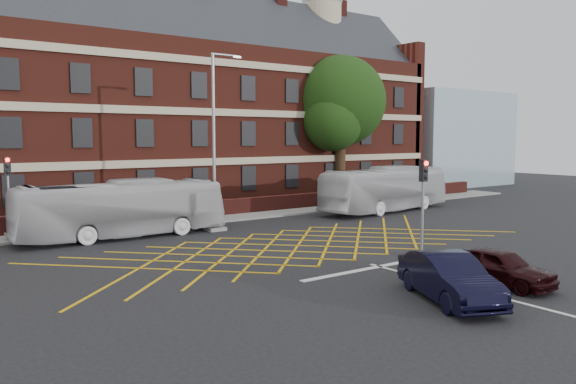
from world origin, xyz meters
TOP-DOWN VIEW (x-y plane):
  - ground at (0.00, 0.00)m, footprint 120.00×120.00m
  - victorian_building at (0.25, 22.00)m, footprint 51.00×12.17m
  - boundary_wall at (0.00, 13.00)m, footprint 56.00×0.50m
  - far_pavement at (0.00, 12.00)m, footprint 60.00×3.00m
  - glass_block at (34.00, 21.00)m, footprint 14.00×10.00m
  - box_junction_hatching at (0.00, 2.00)m, footprint 8.22×8.22m
  - stop_line at (0.00, -3.50)m, footprint 8.00×0.30m
  - centre_line at (0.00, -10.00)m, footprint 0.15×14.00m
  - bus_left at (-6.08, 9.23)m, footprint 10.90×2.82m
  - bus_right at (12.62, 8.35)m, footprint 11.58×3.95m
  - car_navy at (-1.66, -8.20)m, footprint 3.37×4.87m
  - car_maroon at (1.42, -8.03)m, footprint 1.58×3.90m
  - deciduous_tree at (14.75, 15.67)m, footprint 7.65×7.44m
  - traffic_light_near at (2.83, -3.27)m, footprint 0.70×0.70m
  - traffic_light_far at (-11.02, 11.46)m, footprint 0.70×0.70m
  - street_lamp at (-1.02, 8.31)m, footprint 2.25×1.00m
  - utility_cabinet at (0.68, -5.47)m, footprint 0.47×0.36m

SIDE VIEW (x-z plane):
  - ground at x=0.00m, z-range 0.00..0.00m
  - box_junction_hatching at x=0.00m, z-range 0.00..0.02m
  - stop_line at x=0.00m, z-range 0.00..0.02m
  - centre_line at x=0.00m, z-range 0.00..0.02m
  - far_pavement at x=0.00m, z-range 0.00..0.12m
  - utility_cabinet at x=0.68m, z-range 0.00..0.82m
  - boundary_wall at x=0.00m, z-range 0.00..1.10m
  - car_maroon at x=1.42m, z-range 0.00..1.33m
  - car_navy at x=-1.66m, z-range 0.00..1.52m
  - bus_left at x=-6.08m, z-range 0.00..3.02m
  - bus_right at x=12.62m, z-range 0.00..3.16m
  - traffic_light_near at x=2.83m, z-range -0.37..3.90m
  - traffic_light_far at x=-11.02m, z-range -0.37..3.90m
  - street_lamp at x=-1.02m, z-range -1.46..8.39m
  - glass_block at x=34.00m, z-range 0.00..10.00m
  - deciduous_tree at x=14.75m, z-range 1.71..13.62m
  - victorian_building at x=0.25m, z-range -2.36..18.04m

